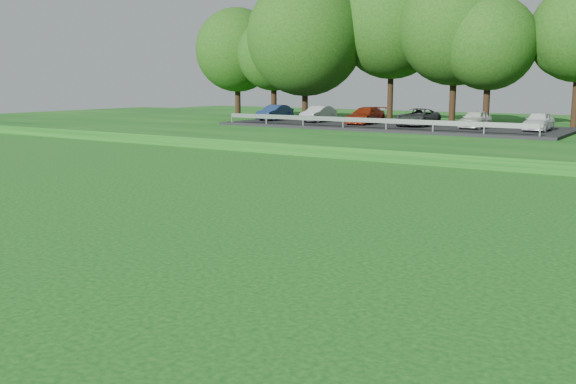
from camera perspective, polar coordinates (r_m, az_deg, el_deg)
The scene contains 1 object.
parking_lot at distance 46.08m, azimuth 9.19°, elevation 6.24°, with size 24.00×9.00×1.38m.
Camera 1 is at (-5.00, -9.11, 3.88)m, focal length 40.00 mm.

